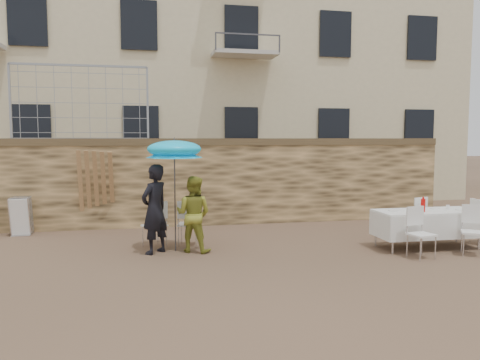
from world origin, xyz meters
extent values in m
plane|color=brown|center=(0.00, 0.00, 0.00)|extent=(80.00, 80.00, 0.00)
cube|color=olive|center=(0.00, 5.00, 1.10)|extent=(13.00, 0.50, 2.20)
cube|color=#C4B68D|center=(0.00, 12.00, 7.50)|extent=(20.00, 8.00, 15.00)
imported|color=black|center=(-1.31, 2.08, 0.87)|extent=(0.75, 0.74, 1.74)
imported|color=gold|center=(-0.56, 2.08, 0.75)|extent=(0.91, 0.85, 1.50)
cylinder|color=#3F3F44|center=(-0.91, 2.18, 0.93)|extent=(0.03, 0.03, 1.86)
cone|color=#0BC3FF|center=(-0.91, 2.18, 1.97)|extent=(1.11, 1.11, 0.22)
cube|color=silver|center=(4.16, 1.46, 0.75)|extent=(2.10, 0.85, 0.05)
cylinder|color=silver|center=(3.21, 1.11, 0.37)|extent=(0.04, 0.04, 0.74)
cylinder|color=silver|center=(5.11, 1.11, 0.37)|extent=(0.04, 0.04, 0.74)
cylinder|color=silver|center=(3.21, 1.80, 0.37)|extent=(0.04, 0.04, 0.74)
cylinder|color=silver|center=(5.11, 1.80, 0.37)|extent=(0.04, 0.04, 0.74)
cylinder|color=red|center=(3.96, 1.31, 0.91)|extent=(0.09, 0.09, 0.26)
camera|label=1|loc=(-1.46, -7.05, 2.25)|focal=35.00mm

